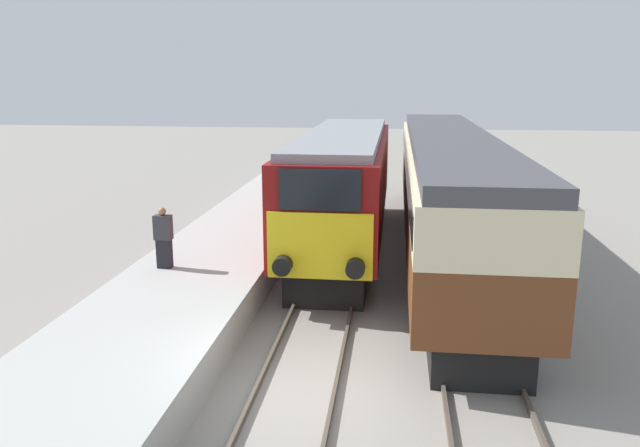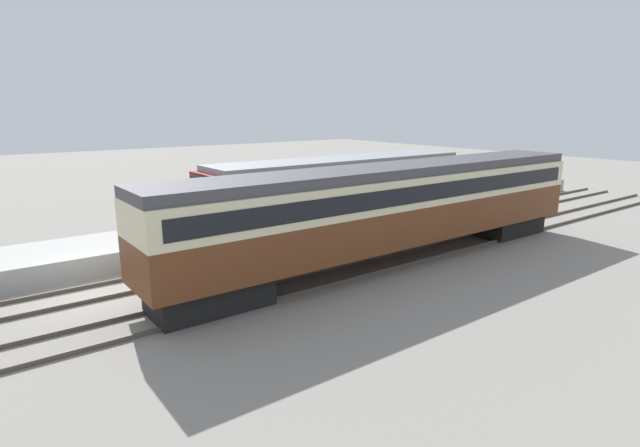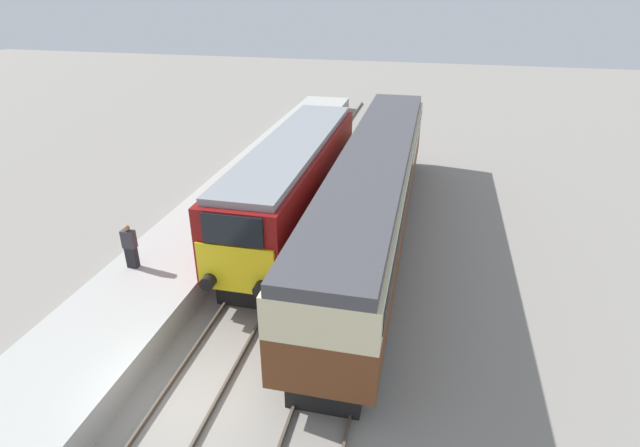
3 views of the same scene
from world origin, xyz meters
TOP-DOWN VIEW (x-y plane):
  - ground_plane at (0.00, 0.00)m, footprint 120.00×120.00m
  - platform_left at (-3.30, 8.00)m, footprint 3.50×50.00m
  - rails_near_track at (0.00, 5.00)m, footprint 1.51×60.00m
  - rails_far_track at (3.40, 5.00)m, footprint 1.50×60.00m
  - locomotive at (0.00, 10.40)m, footprint 2.70×13.46m
  - passenger_carriage at (3.40, 10.26)m, footprint 2.75×20.05m
  - person_on_platform at (-4.11, 4.71)m, footprint 0.44×0.26m

SIDE VIEW (x-z plane):
  - ground_plane at x=0.00m, z-range 0.00..0.00m
  - rails_near_track at x=0.00m, z-range 0.00..0.14m
  - rails_far_track at x=3.40m, z-range 0.00..0.14m
  - platform_left at x=-3.30m, z-range 0.00..0.86m
  - person_on_platform at x=-4.11m, z-range 0.85..2.43m
  - locomotive at x=0.00m, z-range 0.21..4.10m
  - passenger_carriage at x=3.40m, z-range 0.43..4.32m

